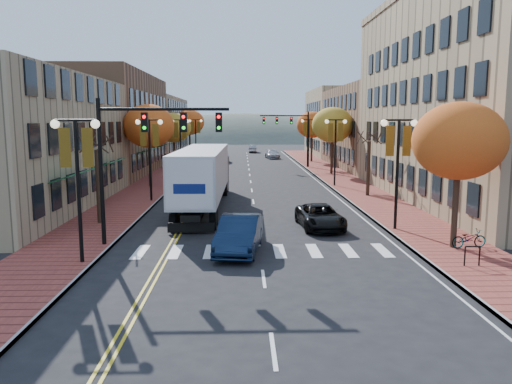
{
  "coord_description": "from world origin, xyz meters",
  "views": [
    {
      "loc": [
        -0.8,
        -20.35,
        6.03
      ],
      "look_at": [
        -0.08,
        5.92,
        2.2
      ],
      "focal_mm": 35.0,
      "sensor_mm": 36.0,
      "label": 1
    }
  ],
  "objects": [
    {
      "name": "lamp_left_d",
      "position": [
        -7.5,
        52.0,
        4.29
      ],
      "size": [
        1.96,
        0.36,
        6.05
      ],
      "color": "black",
      "rests_on": "ground"
    },
    {
      "name": "car_far_oncoming",
      "position": [
        1.12,
        71.78,
        0.68
      ],
      "size": [
        1.56,
        4.15,
        1.36
      ],
      "primitive_type": "imported",
      "rotation": [
        0.0,
        0.0,
        3.11
      ],
      "color": "#A0A0A7",
      "rests_on": "ground"
    },
    {
      "name": "lamp_left_c",
      "position": [
        -7.5,
        34.0,
        4.29
      ],
      "size": [
        1.96,
        0.36,
        6.05
      ],
      "color": "black",
      "rests_on": "ground"
    },
    {
      "name": "sidewalk_right",
      "position": [
        9.0,
        32.5,
        0.07
      ],
      "size": [
        4.0,
        85.0,
        0.15
      ],
      "primitive_type": "cube",
      "color": "brown",
      "rests_on": "ground"
    },
    {
      "name": "lamp_right_a",
      "position": [
        7.5,
        6.0,
        4.29
      ],
      "size": [
        1.96,
        0.36,
        6.05
      ],
      "color": "black",
      "rests_on": "ground"
    },
    {
      "name": "building_right_near",
      "position": [
        18.5,
        16.0,
        7.5
      ],
      "size": [
        15.0,
        28.0,
        15.0
      ],
      "primitive_type": "cube",
      "color": "#997F5B",
      "rests_on": "ground"
    },
    {
      "name": "lamp_left_a",
      "position": [
        -7.5,
        0.0,
        4.29
      ],
      "size": [
        1.96,
        0.36,
        6.05
      ],
      "color": "black",
      "rests_on": "ground"
    },
    {
      "name": "tree_left_d",
      "position": [
        -9.0,
        58.0,
        5.6
      ],
      "size": [
        4.61,
        4.61,
        7.42
      ],
      "color": "#382619",
      "rests_on": "sidewalk_left"
    },
    {
      "name": "navy_sedan",
      "position": [
        -0.95,
        1.98,
        0.82
      ],
      "size": [
        2.37,
        5.19,
        1.65
      ],
      "primitive_type": "imported",
      "rotation": [
        0.0,
        0.0,
        -0.13
      ],
      "color": "#0C1A33",
      "rests_on": "ground"
    },
    {
      "name": "tree_right_d",
      "position": [
        9.0,
        50.0,
        5.29
      ],
      "size": [
        4.35,
        4.35,
        7.0
      ],
      "color": "#382619",
      "rests_on": "sidewalk_right"
    },
    {
      "name": "semi_truck",
      "position": [
        -3.39,
        13.3,
        2.42
      ],
      "size": [
        2.94,
        16.63,
        4.15
      ],
      "rotation": [
        0.0,
        0.0,
        -0.02
      ],
      "color": "black",
      "rests_on": "ground"
    },
    {
      "name": "ground",
      "position": [
        0.0,
        0.0,
        0.0
      ],
      "size": [
        200.0,
        200.0,
        0.0
      ],
      "primitive_type": "plane",
      "color": "black",
      "rests_on": "ground"
    },
    {
      "name": "black_suv",
      "position": [
        3.53,
        6.9,
        0.66
      ],
      "size": [
        2.51,
        4.89,
        1.32
      ],
      "primitive_type": "imported",
      "rotation": [
        0.0,
        0.0,
        0.07
      ],
      "color": "black",
      "rests_on": "ground"
    },
    {
      "name": "lamp_left_b",
      "position": [
        -7.5,
        16.0,
        4.29
      ],
      "size": [
        1.96,
        0.36,
        6.05
      ],
      "color": "black",
      "rests_on": "ground"
    },
    {
      "name": "building_left_far",
      "position": [
        -17.0,
        61.0,
        4.75
      ],
      "size": [
        12.0,
        26.0,
        9.5
      ],
      "primitive_type": "cube",
      "color": "#9E8966",
      "rests_on": "ground"
    },
    {
      "name": "traffic_mast_near",
      "position": [
        -5.48,
        3.0,
        4.92
      ],
      "size": [
        6.1,
        0.35,
        7.0
      ],
      "color": "black",
      "rests_on": "ground"
    },
    {
      "name": "bicycle",
      "position": [
        9.65,
        1.81,
        0.59
      ],
      "size": [
        1.75,
        0.84,
        0.88
      ],
      "primitive_type": "imported",
      "rotation": [
        0.0,
        0.0,
        1.73
      ],
      "color": "gray",
      "rests_on": "sidewalk_right"
    },
    {
      "name": "car_far_silver",
      "position": [
        3.88,
        57.5,
        0.69
      ],
      "size": [
        2.4,
        4.93,
        1.38
      ],
      "primitive_type": "imported",
      "rotation": [
        0.0,
        0.0,
        0.1
      ],
      "color": "#AAABB2",
      "rests_on": "ground"
    },
    {
      "name": "tree_right_c",
      "position": [
        9.0,
        34.0,
        5.45
      ],
      "size": [
        4.48,
        4.48,
        7.21
      ],
      "color": "#382619",
      "rests_on": "sidewalk_right"
    },
    {
      "name": "tree_left_b",
      "position": [
        -9.0,
        24.0,
        5.45
      ],
      "size": [
        4.48,
        4.48,
        7.21
      ],
      "color": "#382619",
      "rests_on": "sidewalk_left"
    },
    {
      "name": "building_right_mid",
      "position": [
        18.5,
        42.0,
        5.0
      ],
      "size": [
        15.0,
        24.0,
        10.0
      ],
      "primitive_type": "cube",
      "color": "brown",
      "rests_on": "ground"
    },
    {
      "name": "sidewalk_left",
      "position": [
        -9.0,
        32.5,
        0.07
      ],
      "size": [
        4.0,
        85.0,
        0.15
      ],
      "primitive_type": "cube",
      "color": "brown",
      "rests_on": "ground"
    },
    {
      "name": "car_far_white",
      "position": [
        -3.72,
        50.0,
        0.82
      ],
      "size": [
        2.22,
        4.9,
        1.63
      ],
      "primitive_type": "imported",
      "rotation": [
        0.0,
        0.0,
        -0.06
      ],
      "color": "silver",
      "rests_on": "ground"
    },
    {
      "name": "tree_left_a",
      "position": [
        -9.0,
        8.0,
        2.25
      ],
      "size": [
        0.28,
        0.28,
        4.2
      ],
      "color": "#382619",
      "rests_on": "sidewalk_left"
    },
    {
      "name": "tree_right_b",
      "position": [
        9.0,
        18.0,
        2.25
      ],
      "size": [
        0.28,
        0.28,
        4.2
      ],
      "color": "#382619",
      "rests_on": "sidewalk_right"
    },
    {
      "name": "building_right_far",
      "position": [
        18.5,
        64.0,
        5.5
      ],
      "size": [
        15.0,
        20.0,
        11.0
      ],
      "primitive_type": "cube",
      "color": "#9E8966",
      "rests_on": "ground"
    },
    {
      "name": "lamp_right_b",
      "position": [
        7.5,
        24.0,
        4.29
      ],
      "size": [
        1.96,
        0.36,
        6.05
      ],
      "color": "black",
      "rests_on": "ground"
    },
    {
      "name": "tree_left_c",
      "position": [
        -9.0,
        40.0,
        5.05
      ],
      "size": [
        4.16,
        4.16,
        6.69
      ],
      "color": "#382619",
      "rests_on": "sidewalk_left"
    },
    {
      "name": "tree_right_a",
      "position": [
        9.0,
        2.0,
        5.05
      ],
      "size": [
        4.16,
        4.16,
        6.69
      ],
      "color": "#382619",
      "rests_on": "sidewalk_right"
    },
    {
      "name": "traffic_mast_far",
      "position": [
        5.48,
        42.0,
        4.92
      ],
      "size": [
        6.1,
        0.34,
        7.0
      ],
      "color": "black",
      "rests_on": "ground"
    },
    {
      "name": "lamp_right_c",
      "position": [
        7.5,
        42.0,
        4.29
      ],
      "size": [
        1.96,
        0.36,
        6.05
      ],
      "color": "black",
      "rests_on": "ground"
    },
    {
      "name": "building_left_mid",
      "position": [
        -17.0,
        36.0,
        5.5
      ],
      "size": [
        12.0,
        24.0,
        11.0
      ],
      "primitive_type": "cube",
      "color": "brown",
      "rests_on": "ground"
    }
  ]
}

